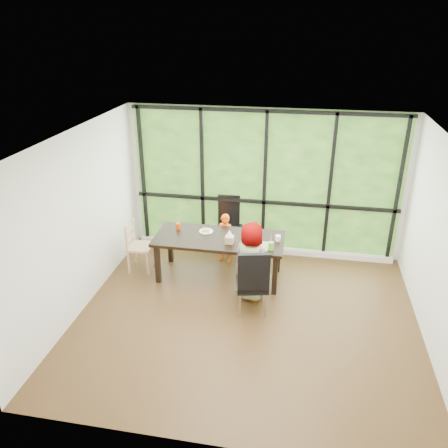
{
  "coord_description": "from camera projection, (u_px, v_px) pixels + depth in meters",
  "views": [
    {
      "loc": [
        0.68,
        -5.5,
        4.09
      ],
      "look_at": [
        -0.52,
        1.0,
        1.05
      ],
      "focal_mm": 36.19,
      "sensor_mm": 36.0,
      "label": 1
    }
  ],
  "objects": [
    {
      "name": "child_toddler",
      "position": [
        225.0,
        238.0,
        8.13
      ],
      "size": [
        0.38,
        0.29,
        0.92
      ],
      "primitive_type": "imported",
      "rotation": [
        0.0,
        0.0,
        -0.23
      ],
      "color": "#ED5305",
      "rests_on": "ground"
    },
    {
      "name": "dining_table",
      "position": [
        219.0,
        257.0,
        7.66
      ],
      "size": [
        2.2,
        1.06,
        0.75
      ],
      "primitive_type": "cube",
      "rotation": [
        0.0,
        0.0,
        0.06
      ],
      "color": "black",
      "rests_on": "ground"
    },
    {
      "name": "foliage_backdrop",
      "position": [
        265.0,
        183.0,
        8.16
      ],
      "size": [
        4.8,
        0.02,
        2.65
      ],
      "primitive_type": "cube",
      "color": "#1F4814",
      "rests_on": "back_wall"
    },
    {
      "name": "plate_near",
      "position": [
        252.0,
        246.0,
        7.22
      ],
      "size": [
        0.24,
        0.24,
        0.01
      ],
      "primitive_type": "cylinder",
      "color": "white",
      "rests_on": "dining_table"
    },
    {
      "name": "straw_white",
      "position": [
        178.0,
        221.0,
        7.73
      ],
      "size": [
        0.01,
        0.04,
        0.2
      ],
      "primitive_type": "cylinder",
      "rotation": [
        0.14,
        0.0,
        0.0
      ],
      "color": "white",
      "rests_on": "orange_cup"
    },
    {
      "name": "chair_end_beech",
      "position": [
        141.0,
        247.0,
        7.85
      ],
      "size": [
        0.41,
        0.43,
        0.9
      ],
      "primitive_type": "cube",
      "rotation": [
        0.0,
        0.0,
        1.6
      ],
      "color": "tan",
      "rests_on": "ground"
    },
    {
      "name": "back_wall",
      "position": [
        265.0,
        183.0,
        8.18
      ],
      "size": [
        5.0,
        0.0,
        5.0
      ],
      "primitive_type": "plane",
      "rotation": [
        1.57,
        0.0,
        0.0
      ],
      "color": "silver",
      "rests_on": "ground"
    },
    {
      "name": "plate_far",
      "position": [
        206.0,
        231.0,
        7.7
      ],
      "size": [
        0.24,
        0.24,
        0.01
      ],
      "primitive_type": "cylinder",
      "color": "white",
      "rests_on": "dining_table"
    },
    {
      "name": "ground",
      "position": [
        246.0,
        318.0,
        6.73
      ],
      "size": [
        5.0,
        5.0,
        0.0
      ],
      "primitive_type": "plane",
      "color": "black",
      "rests_on": "ground"
    },
    {
      "name": "white_mug",
      "position": [
        278.0,
        238.0,
        7.38
      ],
      "size": [
        0.09,
        0.09,
        0.09
      ],
      "primitive_type": "cylinder",
      "color": "white",
      "rests_on": "dining_table"
    },
    {
      "name": "crepe_rolls_near",
      "position": [
        252.0,
        244.0,
        7.21
      ],
      "size": [
        0.05,
        0.12,
        0.04
      ],
      "primitive_type": null,
      "color": "tan",
      "rests_on": "plate_near"
    },
    {
      "name": "window_sill",
      "position": [
        262.0,
        249.0,
        8.63
      ],
      "size": [
        4.8,
        0.12,
        0.1
      ],
      "primitive_type": "cube",
      "color": "silver",
      "rests_on": "ground"
    },
    {
      "name": "chair_interior_leather",
      "position": [
        252.0,
        280.0,
        6.69
      ],
      "size": [
        0.55,
        0.55,
        1.08
      ],
      "primitive_type": "cube",
      "rotation": [
        0.0,
        0.0,
        3.36
      ],
      "color": "black",
      "rests_on": "ground"
    },
    {
      "name": "tissue_box",
      "position": [
        229.0,
        240.0,
        7.3
      ],
      "size": [
        0.14,
        0.14,
        0.12
      ],
      "primitive_type": "cube",
      "color": "tan",
      "rests_on": "dining_table"
    },
    {
      "name": "window_mullions",
      "position": [
        265.0,
        184.0,
        8.13
      ],
      "size": [
        4.8,
        0.06,
        2.65
      ],
      "primitive_type": null,
      "color": "black",
      "rests_on": "back_wall"
    },
    {
      "name": "chair_window_leather",
      "position": [
        230.0,
        226.0,
        8.43
      ],
      "size": [
        0.54,
        0.54,
        1.08
      ],
      "primitive_type": "cube",
      "rotation": [
        0.0,
        0.0,
        0.21
      ],
      "color": "black",
      "rests_on": "ground"
    },
    {
      "name": "placemat",
      "position": [
        254.0,
        245.0,
        7.24
      ],
      "size": [
        0.46,
        0.34,
        0.01
      ],
      "primitive_type": "cube",
      "color": "tan",
      "rests_on": "dining_table"
    },
    {
      "name": "orange_cup",
      "position": [
        178.0,
        226.0,
        7.77
      ],
      "size": [
        0.07,
        0.07,
        0.11
      ],
      "primitive_type": "cylinder",
      "color": "#DB4200",
      "rests_on": "dining_table"
    },
    {
      "name": "tissue",
      "position": [
        230.0,
        233.0,
        7.26
      ],
      "size": [
        0.12,
        0.12,
        0.11
      ],
      "primitive_type": "cone",
      "color": "white",
      "rests_on": "tissue_box"
    },
    {
      "name": "green_cup",
      "position": [
        271.0,
        246.0,
        7.08
      ],
      "size": [
        0.09,
        0.09,
        0.13
      ],
      "primitive_type": "cylinder",
      "color": "#65D93C",
      "rests_on": "dining_table"
    },
    {
      "name": "child_older",
      "position": [
        253.0,
        261.0,
        6.98
      ],
      "size": [
        0.74,
        0.63,
        1.29
      ],
      "primitive_type": "imported",
      "rotation": [
        0.0,
        0.0,
        2.73
      ],
      "color": "slate",
      "rests_on": "ground"
    },
    {
      "name": "straw_pink",
      "position": [
        271.0,
        240.0,
        7.04
      ],
      "size": [
        0.01,
        0.04,
        0.2
      ],
      "primitive_type": "cylinder",
      "rotation": [
        0.14,
        0.0,
        0.0
      ],
      "color": "pink",
      "rests_on": "green_cup"
    },
    {
      "name": "crepe_rolls_far",
      "position": [
        206.0,
        230.0,
        7.69
      ],
      "size": [
        0.15,
        0.12,
        0.04
      ],
      "primitive_type": null,
      "color": "tan",
      "rests_on": "plate_far"
    }
  ]
}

